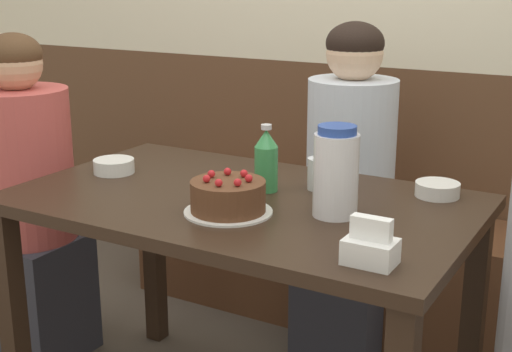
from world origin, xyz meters
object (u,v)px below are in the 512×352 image
object	(u,v)px
bowl_rice_small	(437,189)
bench_seat	(351,267)
water_pitcher	(336,172)
bowl_soup_white	(114,166)
napkin_holder	(371,247)
person_grey_tee	(27,209)
person_pale_blue_shirt	(349,202)
glass_water_tall	(320,174)
birthday_cake	(228,197)
soju_bottle	(266,160)

from	to	relation	value
bowl_rice_small	bench_seat	bearing A→B (deg)	130.04
water_pitcher	bowl_soup_white	world-z (taller)	water_pitcher
napkin_holder	person_grey_tee	size ratio (longest dim) A/B	0.09
bowl_soup_white	bowl_rice_small	bearing A→B (deg)	15.59
water_pitcher	bowl_soup_white	bearing A→B (deg)	177.82
person_pale_blue_shirt	glass_water_tall	bearing A→B (deg)	11.71
bench_seat	person_pale_blue_shirt	size ratio (longest dim) A/B	1.53
water_pitcher	glass_water_tall	size ratio (longest dim) A/B	2.56
bench_seat	bowl_rice_small	size ratio (longest dim) A/B	14.92
bowl_rice_small	water_pitcher	bearing A→B (deg)	-121.95
water_pitcher	person_grey_tee	distance (m)	1.22
bench_seat	bowl_soup_white	size ratio (longest dim) A/B	14.54
bowl_rice_small	glass_water_tall	distance (m)	0.33
bench_seat	bowl_soup_white	xyz separation A→B (m)	(-0.47, -0.82, 0.54)
birthday_cake	glass_water_tall	bearing A→B (deg)	69.54
soju_bottle	bowl_soup_white	world-z (taller)	soju_bottle
birthday_cake	glass_water_tall	xyz separation A→B (m)	(0.11, 0.31, 0.00)
bowl_rice_small	person_pale_blue_shirt	xyz separation A→B (m)	(-0.41, 0.37, -0.21)
birthday_cake	person_pale_blue_shirt	xyz separation A→B (m)	(0.02, 0.78, -0.23)
bench_seat	water_pitcher	size ratio (longest dim) A/B	7.79
water_pitcher	napkin_holder	xyz separation A→B (m)	(0.19, -0.25, -0.08)
bowl_rice_small	person_pale_blue_shirt	size ratio (longest dim) A/B	0.10
bowl_soup_white	person_grey_tee	world-z (taller)	person_grey_tee
soju_bottle	bowl_soup_white	distance (m)	0.51
person_pale_blue_shirt	person_grey_tee	xyz separation A→B (m)	(-0.95, -0.61, -0.01)
birthday_cake	bowl_soup_white	world-z (taller)	birthday_cake
bowl_soup_white	person_pale_blue_shirt	xyz separation A→B (m)	(0.53, 0.63, -0.21)
birthday_cake	bowl_rice_small	bearing A→B (deg)	43.84
birthday_cake	person_grey_tee	xyz separation A→B (m)	(-0.93, 0.17, -0.24)
person_grey_tee	napkin_holder	bearing A→B (deg)	-12.27
water_pitcher	napkin_holder	size ratio (longest dim) A/B	2.13
birthday_cake	person_pale_blue_shirt	world-z (taller)	person_pale_blue_shirt
person_grey_tee	bench_seat	bearing A→B (deg)	41.84
birthday_cake	napkin_holder	bearing A→B (deg)	-16.75
birthday_cake	bowl_soup_white	xyz separation A→B (m)	(-0.51, 0.15, -0.02)
bench_seat	glass_water_tall	bearing A→B (deg)	-76.78
bench_seat	glass_water_tall	xyz separation A→B (m)	(0.15, -0.66, 0.56)
bench_seat	birthday_cake	size ratio (longest dim) A/B	7.93
water_pitcher	glass_water_tall	bearing A→B (deg)	124.81
napkin_holder	person_grey_tee	xyz separation A→B (m)	(-1.37, 0.30, -0.23)
soju_bottle	birthday_cake	bearing A→B (deg)	-87.27
water_pitcher	napkin_holder	bearing A→B (deg)	-52.52
bench_seat	bowl_rice_small	xyz separation A→B (m)	(0.47, -0.55, 0.54)
bench_seat	glass_water_tall	world-z (taller)	glass_water_tall
bench_seat	soju_bottle	size ratio (longest dim) A/B	9.51
birthday_cake	napkin_holder	xyz separation A→B (m)	(0.44, -0.13, -0.00)
bench_seat	bowl_rice_small	bearing A→B (deg)	-49.96
glass_water_tall	person_grey_tee	distance (m)	1.08
birthday_cake	bowl_rice_small	distance (m)	0.59
bowl_soup_white	water_pitcher	bearing A→B (deg)	-2.18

